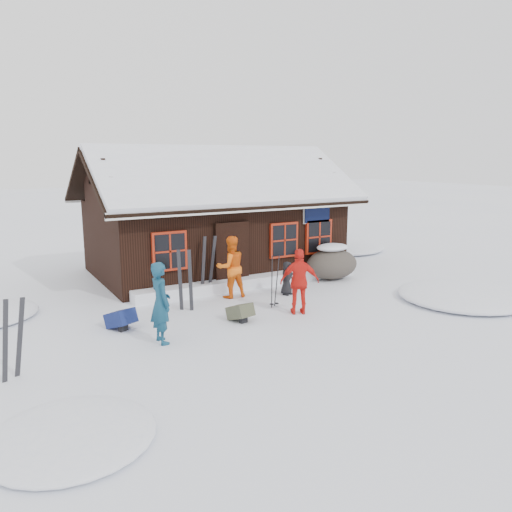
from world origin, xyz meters
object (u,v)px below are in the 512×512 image
at_px(boulder, 332,263).
at_px(skier_orange_left, 231,267).
at_px(ski_poles, 274,282).
at_px(skier_crouched, 287,278).
at_px(skier_teal, 161,303).
at_px(backpack_blue, 121,322).
at_px(backpack_olive, 240,315).
at_px(ski_pair_left, 13,340).
at_px(skier_orange_right, 300,282).

bearing_deg(boulder, skier_orange_left, -175.43).
bearing_deg(ski_poles, skier_crouched, 41.08).
bearing_deg(skier_crouched, boulder, 2.97).
bearing_deg(skier_teal, backpack_blue, 19.73).
relative_size(skier_teal, backpack_blue, 2.81).
distance_m(skier_crouched, backpack_blue, 5.10).
bearing_deg(backpack_olive, boulder, 15.16).
bearing_deg(backpack_blue, backpack_olive, -41.15).
relative_size(ski_poles, backpack_olive, 2.44).
xyz_separation_m(ski_pair_left, backpack_olive, (5.11, 0.79, -0.57)).
xyz_separation_m(skier_crouched, backpack_blue, (-5.05, -0.56, -0.32)).
bearing_deg(skier_orange_right, skier_crouched, -87.49).
distance_m(skier_orange_left, ski_pair_left, 6.53).
bearing_deg(backpack_olive, skier_teal, 179.83).
height_order(skier_orange_left, skier_orange_right, skier_orange_left).
bearing_deg(ski_poles, skier_teal, -163.68).
xyz_separation_m(skier_teal, ski_poles, (3.55, 1.04, -0.22)).
bearing_deg(ski_pair_left, skier_orange_right, -11.83).
distance_m(ski_pair_left, backpack_olive, 5.20).
relative_size(skier_teal, ski_poles, 1.24).
xyz_separation_m(skier_teal, ski_pair_left, (-2.93, -0.36, -0.18)).
relative_size(skier_crouched, ski_pair_left, 0.64).
bearing_deg(ski_poles, boulder, 27.49).
height_order(skier_crouched, backpack_olive, skier_crouched).
height_order(skier_orange_right, ski_poles, skier_orange_right).
height_order(skier_orange_left, ski_pair_left, skier_orange_left).
height_order(backpack_blue, backpack_olive, backpack_blue).
distance_m(skier_orange_left, ski_poles, 1.56).
relative_size(skier_teal, skier_orange_left, 1.01).
distance_m(skier_teal, boulder, 7.44).
bearing_deg(skier_orange_right, skier_teal, 28.98).
xyz_separation_m(skier_orange_right, boulder, (3.11, 2.58, -0.32)).
bearing_deg(boulder, ski_pair_left, -162.30).
bearing_deg(ski_poles, skier_orange_left, 112.41).
bearing_deg(backpack_blue, skier_crouched, -16.56).
height_order(skier_teal, backpack_blue, skier_teal).
xyz_separation_m(ski_pair_left, backpack_blue, (2.40, 1.68, -0.55)).
bearing_deg(backpack_olive, skier_orange_right, -19.58).
relative_size(skier_teal, skier_crouched, 1.81).
relative_size(ski_pair_left, backpack_blue, 2.42).
height_order(skier_orange_left, backpack_blue, skier_orange_left).
bearing_deg(backpack_olive, ski_pair_left, 177.42).
relative_size(skier_teal, ski_pair_left, 1.16).
xyz_separation_m(ski_poles, backpack_olive, (-1.37, -0.61, -0.53)).
height_order(ski_pair_left, backpack_olive, ski_pair_left).
xyz_separation_m(skier_orange_right, ski_poles, (-0.24, 0.84, -0.17)).
height_order(boulder, backpack_blue, boulder).
xyz_separation_m(skier_orange_left, boulder, (3.93, 0.31, -0.36)).
relative_size(skier_orange_left, ski_poles, 1.23).
bearing_deg(ski_poles, backpack_olive, -156.02).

